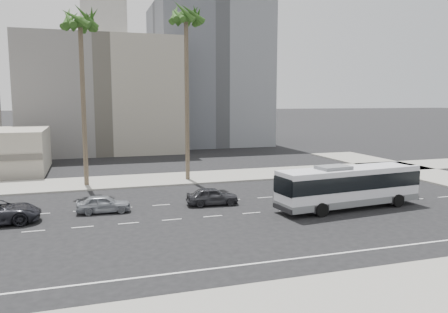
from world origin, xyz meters
name	(u,v)px	position (x,y,z in m)	size (l,w,h in m)	color
ground	(288,210)	(0.00, 0.00, 0.00)	(700.00, 700.00, 0.00)	black
sidewalk_north	(226,176)	(0.00, 15.50, 0.07)	(120.00, 7.00, 0.15)	gray
sidewalk_south	(447,295)	(0.00, -15.50, 0.07)	(120.00, 7.00, 0.15)	gray
midrise_beige_west	(101,96)	(-12.00, 45.00, 9.00)	(24.00, 18.00, 18.00)	gray
midrise_gray_center	(207,75)	(8.00, 52.00, 13.00)	(20.00, 20.00, 26.00)	slate
civic_tower	(104,49)	(-2.00, 250.00, 38.83)	(42.00, 42.00, 129.00)	beige
highrise_right	(187,55)	(45.00, 230.00, 35.00)	(26.00, 26.00, 70.00)	slate
highrise_far	(214,68)	(70.00, 260.00, 30.00)	(22.00, 22.00, 60.00)	slate
city_bus	(349,185)	(4.75, -0.86, 1.80)	(12.13, 3.89, 3.42)	silver
car_a	(212,196)	(-5.06, 3.39, 0.71)	(4.16, 1.67, 1.42)	#2D2E32
car_b	(104,204)	(-13.48, 3.53, 0.67)	(3.95, 1.59, 1.35)	gray
palm_near	(186,20)	(-4.55, 14.41, 16.25)	(5.33, 5.33, 17.93)	brown
palm_mid	(80,26)	(-14.66, 14.38, 15.25)	(5.49, 5.49, 16.95)	brown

